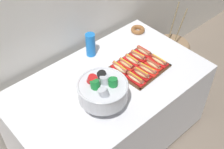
# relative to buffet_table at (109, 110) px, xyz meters

# --- Properties ---
(ground_plane) EXTENTS (10.00, 10.00, 0.00)m
(ground_plane) POSITION_rel_buffet_table_xyz_m (0.00, 0.00, -0.39)
(ground_plane) COLOR #7A6B5B
(buffet_table) EXTENTS (1.61, 0.95, 0.74)m
(buffet_table) POSITION_rel_buffet_table_xyz_m (0.00, 0.00, 0.00)
(buffet_table) COLOR silver
(buffet_table) RESTS_ON ground_plane
(floor_vase) EXTENTS (0.47, 0.47, 0.92)m
(floor_vase) POSITION_rel_buffet_table_xyz_m (1.07, 0.19, -0.17)
(floor_vase) COLOR #896B4C
(floor_vase) RESTS_ON ground_plane
(serving_tray) EXTENTS (0.43, 0.39, 0.01)m
(serving_tray) POSITION_rel_buffet_table_xyz_m (0.30, -0.05, 0.36)
(serving_tray) COLOR #472B19
(serving_tray) RESTS_ON buffet_table
(hot_dog_0) EXTENTS (0.07, 0.18, 0.06)m
(hot_dog_0) POSITION_rel_buffet_table_xyz_m (0.16, -0.14, 0.38)
(hot_dog_0) COLOR red
(hot_dog_0) RESTS_ON serving_tray
(hot_dog_1) EXTENTS (0.08, 0.17, 0.06)m
(hot_dog_1) POSITION_rel_buffet_table_xyz_m (0.23, -0.14, 0.39)
(hot_dog_1) COLOR #B21414
(hot_dog_1) RESTS_ON serving_tray
(hot_dog_2) EXTENTS (0.09, 0.18, 0.06)m
(hot_dog_2) POSITION_rel_buffet_table_xyz_m (0.31, -0.13, 0.38)
(hot_dog_2) COLOR red
(hot_dog_2) RESTS_ON serving_tray
(hot_dog_3) EXTENTS (0.07, 0.16, 0.06)m
(hot_dog_3) POSITION_rel_buffet_table_xyz_m (0.38, -0.13, 0.39)
(hot_dog_3) COLOR red
(hot_dog_3) RESTS_ON serving_tray
(hot_dog_4) EXTENTS (0.07, 0.17, 0.06)m
(hot_dog_4) POSITION_rel_buffet_table_xyz_m (0.46, -0.12, 0.38)
(hot_dog_4) COLOR red
(hot_dog_4) RESTS_ON serving_tray
(hot_dog_5) EXTENTS (0.06, 0.17, 0.06)m
(hot_dog_5) POSITION_rel_buffet_table_xyz_m (0.15, 0.02, 0.39)
(hot_dog_5) COLOR #B21414
(hot_dog_5) RESTS_ON serving_tray
(hot_dog_6) EXTENTS (0.07, 0.16, 0.06)m
(hot_dog_6) POSITION_rel_buffet_table_xyz_m (0.22, 0.03, 0.39)
(hot_dog_6) COLOR red
(hot_dog_6) RESTS_ON serving_tray
(hot_dog_7) EXTENTS (0.06, 0.17, 0.05)m
(hot_dog_7) POSITION_rel_buffet_table_xyz_m (0.30, 0.03, 0.38)
(hot_dog_7) COLOR red
(hot_dog_7) RESTS_ON serving_tray
(hot_dog_8) EXTENTS (0.08, 0.17, 0.06)m
(hot_dog_8) POSITION_rel_buffet_table_xyz_m (0.37, 0.04, 0.39)
(hot_dog_8) COLOR #B21414
(hot_dog_8) RESTS_ON serving_tray
(hot_dog_9) EXTENTS (0.06, 0.16, 0.06)m
(hot_dog_9) POSITION_rel_buffet_table_xyz_m (0.45, 0.04, 0.39)
(hot_dog_9) COLOR red
(hot_dog_9) RESTS_ON serving_tray
(punch_bowl) EXTENTS (0.36, 0.36, 0.28)m
(punch_bowl) POSITION_rel_buffet_table_xyz_m (-0.19, -0.16, 0.51)
(punch_bowl) COLOR silver
(punch_bowl) RESTS_ON buffet_table
(cup_stack) EXTENTS (0.08, 0.08, 0.21)m
(cup_stack) POSITION_rel_buffet_table_xyz_m (0.11, 0.35, 0.46)
(cup_stack) COLOR blue
(cup_stack) RESTS_ON buffet_table
(donut) EXTENTS (0.13, 0.13, 0.04)m
(donut) POSITION_rel_buffet_table_xyz_m (0.66, 0.32, 0.37)
(donut) COLOR brown
(donut) RESTS_ON buffet_table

